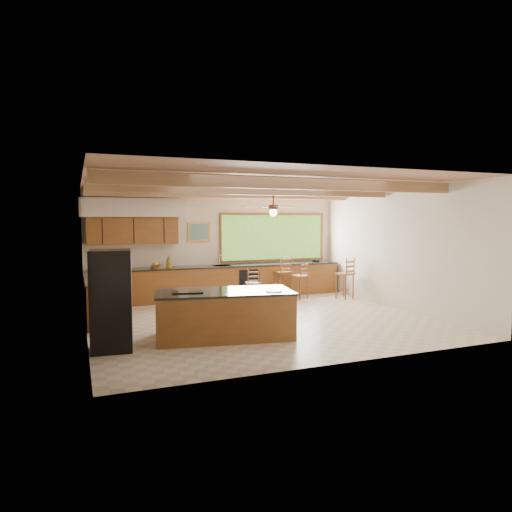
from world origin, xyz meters
name	(u,v)px	position (x,y,z in m)	size (l,w,h in m)	color
ground	(261,320)	(0.00, 0.00, 0.00)	(7.20, 7.20, 0.00)	beige
room_shell	(244,219)	(-0.17, 0.65, 2.21)	(7.27, 6.54, 3.02)	beige
counter_run	(196,285)	(-0.82, 2.52, 0.47)	(7.12, 3.10, 1.27)	brown
island	(224,314)	(-1.20, -1.11, 0.44)	(2.69, 1.61, 0.90)	brown
refrigerator	(111,300)	(-3.22, -1.20, 0.85)	(0.73, 0.71, 1.70)	black
bar_stool_a	(253,284)	(0.42, 1.55, 0.57)	(0.42, 0.42, 0.97)	brown
bar_stool_b	(283,273)	(1.65, 2.39, 0.70)	(0.48, 0.48, 1.19)	brown
bar_stool_c	(301,277)	(1.99, 1.99, 0.63)	(0.49, 0.49, 1.06)	brown
bar_stool_d	(346,275)	(3.15, 1.54, 0.68)	(0.52, 0.52, 1.15)	brown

